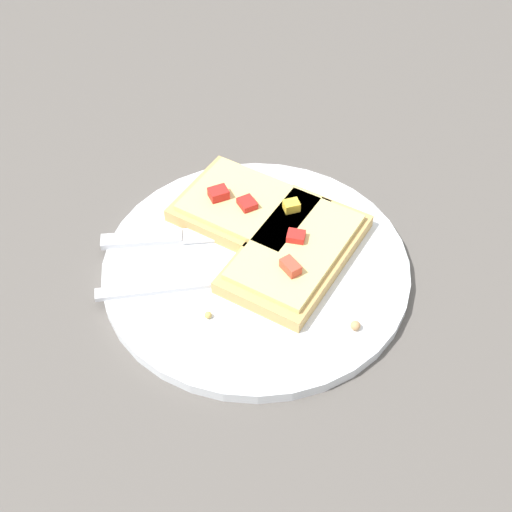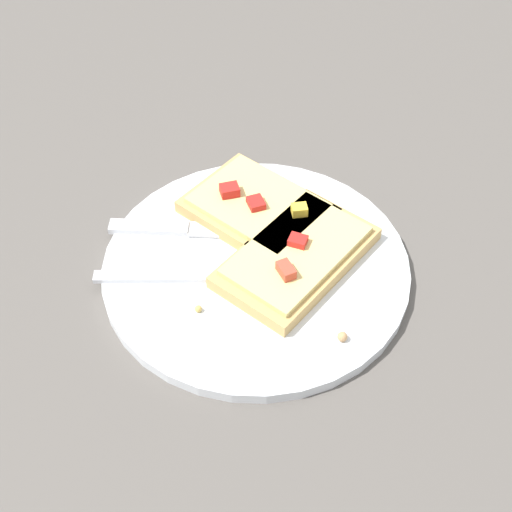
% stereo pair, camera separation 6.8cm
% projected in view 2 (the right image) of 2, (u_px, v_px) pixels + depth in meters
% --- Properties ---
extents(ground_plane, '(4.00, 4.00, 0.00)m').
position_uv_depth(ground_plane, '(256.00, 271.00, 0.70)').
color(ground_plane, '#56514C').
extents(plate, '(0.30, 0.30, 0.01)m').
position_uv_depth(plate, '(256.00, 267.00, 0.70)').
color(plate, white).
rests_on(plate, ground).
extents(fork, '(0.16, 0.18, 0.01)m').
position_uv_depth(fork, '(225.00, 276.00, 0.68)').
color(fork, silver).
rests_on(fork, plate).
extents(knife, '(0.15, 0.18, 0.01)m').
position_uv_depth(knife, '(197.00, 229.00, 0.72)').
color(knife, silver).
rests_on(knife, plate).
extents(pizza_slice_main, '(0.16, 0.10, 0.03)m').
position_uv_depth(pizza_slice_main, '(296.00, 256.00, 0.69)').
color(pizza_slice_main, tan).
rests_on(pizza_slice_main, plate).
extents(pizza_slice_corner, '(0.11, 0.14, 0.03)m').
position_uv_depth(pizza_slice_corner, '(258.00, 208.00, 0.73)').
color(pizza_slice_corner, tan).
rests_on(pizza_slice_corner, plate).
extents(crumb_scatter, '(0.12, 0.13, 0.01)m').
position_uv_depth(crumb_scatter, '(306.00, 314.00, 0.65)').
color(crumb_scatter, tan).
rests_on(crumb_scatter, plate).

